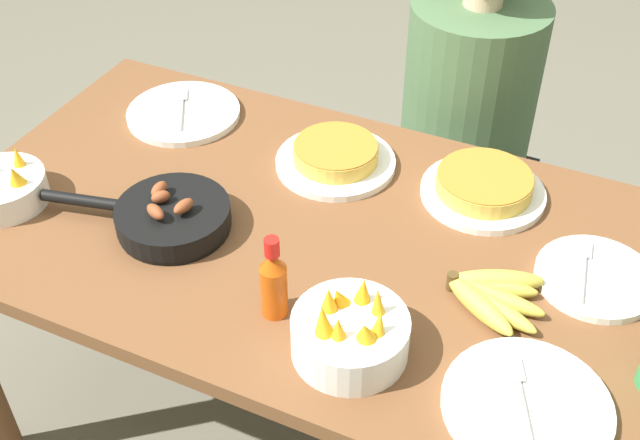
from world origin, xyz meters
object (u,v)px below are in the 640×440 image
empty_plate_near_front (527,405)px  fruit_bowl_citrus (2,188)px  person_figure (461,160)px  hot_sauce_bottle (274,282)px  banana_bunch (490,294)px  empty_plate_far_left (184,113)px  empty_plate_far_right (595,278)px  frittata_plate_center (336,157)px  skillet (170,216)px  fruit_bowl_mango (350,333)px  frittata_plate_side (484,187)px

empty_plate_near_front → fruit_bowl_citrus: 1.09m
empty_plate_near_front → person_figure: size_ratio=0.23×
fruit_bowl_citrus → hot_sauce_bottle: bearing=-3.9°
banana_bunch → empty_plate_far_left: (-0.82, 0.29, -0.01)m
person_figure → empty_plate_far_right: bearing=-54.2°
fruit_bowl_citrus → empty_plate_far_left: bearing=69.2°
frittata_plate_center → empty_plate_far_right: frittata_plate_center is taller
empty_plate_far_left → skillet: bearing=-61.3°
fruit_bowl_mango → hot_sauce_bottle: 0.16m
banana_bunch → empty_plate_near_front: 0.23m
fruit_bowl_mango → hot_sauce_bottle: (-0.15, 0.03, 0.03)m
skillet → empty_plate_far_left: (-0.19, 0.35, -0.02)m
person_figure → fruit_bowl_mango: bearing=-86.4°
fruit_bowl_mango → frittata_plate_center: bearing=116.4°
empty_plate_far_left → hot_sauce_bottle: (0.48, -0.47, 0.07)m
banana_bunch → fruit_bowl_mango: (-0.18, -0.21, 0.03)m
frittata_plate_side → skillet: bearing=-146.3°
frittata_plate_side → fruit_bowl_mango: fruit_bowl_mango is taller
empty_plate_far_right → fruit_bowl_citrus: (-1.14, -0.27, 0.03)m
banana_bunch → fruit_bowl_mango: 0.28m
banana_bunch → person_figure: 0.76m
banana_bunch → empty_plate_far_right: 0.21m
person_figure → fruit_bowl_citrus: bearing=-132.0°
skillet → hot_sauce_bottle: hot_sauce_bottle is taller
frittata_plate_center → empty_plate_far_left: frittata_plate_center is taller
empty_plate_far_right → fruit_bowl_mango: 0.48m
frittata_plate_center → fruit_bowl_mango: (0.23, -0.47, 0.02)m
frittata_plate_side → empty_plate_far_left: bearing=-179.9°
frittata_plate_center → empty_plate_near_front: bearing=-40.9°
frittata_plate_side → hot_sauce_bottle: bearing=-117.2°
skillet → empty_plate_far_right: size_ratio=1.74×
empty_plate_far_left → empty_plate_far_right: bearing=-9.0°
frittata_plate_center → banana_bunch: bearing=-31.9°
frittata_plate_center → hot_sauce_bottle: 0.45m
hot_sauce_bottle → person_figure: (0.10, 0.86, -0.29)m
skillet → empty_plate_near_front: bearing=157.0°
frittata_plate_side → fruit_bowl_citrus: 0.98m
frittata_plate_center → fruit_bowl_citrus: (-0.56, -0.39, 0.01)m
frittata_plate_center → fruit_bowl_citrus: 0.69m
banana_bunch → skillet: skillet is taller
empty_plate_near_front → fruit_bowl_citrus: fruit_bowl_citrus is taller
fruit_bowl_citrus → person_figure: bearing=48.0°
frittata_plate_center → empty_plate_near_front: (0.53, -0.46, -0.01)m
frittata_plate_center → frittata_plate_side: 0.32m
skillet → fruit_bowl_citrus: fruit_bowl_citrus is taller
hot_sauce_bottle → frittata_plate_center: bearing=100.1°
empty_plate_near_front → empty_plate_far_right: (0.05, 0.33, 0.00)m
empty_plate_far_right → fruit_bowl_mango: size_ratio=1.12×
empty_plate_far_right → skillet: bearing=-165.9°
banana_bunch → frittata_plate_center: frittata_plate_center is taller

